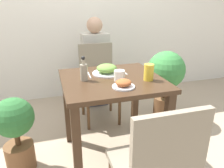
{
  "coord_description": "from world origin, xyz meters",
  "views": [
    {
      "loc": [
        -0.49,
        -1.62,
        1.34
      ],
      "look_at": [
        0.0,
        0.0,
        0.7
      ],
      "focal_mm": 35.0,
      "sensor_mm": 36.0,
      "label": 1
    }
  ],
  "objects": [
    {
      "name": "fork_utensil",
      "position": [
        -0.16,
        0.13,
        0.76
      ],
      "size": [
        0.02,
        0.17,
        0.0
      ],
      "rotation": [
        0.0,
        0.0,
        1.53
      ],
      "color": "silver",
      "rests_on": "dining_table"
    },
    {
      "name": "person_figure",
      "position": [
        0.11,
        1.11,
        0.58
      ],
      "size": [
        0.34,
        0.22,
        1.17
      ],
      "color": "#2D3347",
      "rests_on": "ground_plane"
    },
    {
      "name": "potted_plant_right",
      "position": [
        0.78,
        0.47,
        0.54
      ],
      "size": [
        0.42,
        0.42,
        0.83
      ],
      "color": "brown",
      "rests_on": "ground_plane"
    },
    {
      "name": "spoon_utensil",
      "position": [
        0.15,
        0.13,
        0.76
      ],
      "size": [
        0.02,
        0.16,
        0.0
      ],
      "rotation": [
        0.0,
        0.0,
        1.65
      ],
      "color": "silver",
      "rests_on": "dining_table"
    },
    {
      "name": "potted_plant_left",
      "position": [
        -0.79,
        0.04,
        0.38
      ],
      "size": [
        0.32,
        0.32,
        0.65
      ],
      "color": "brown",
      "rests_on": "ground_plane"
    },
    {
      "name": "chair_near",
      "position": [
        0.02,
        -0.78,
        0.5
      ],
      "size": [
        0.42,
        0.42,
        0.89
      ],
      "rotation": [
        0.0,
        0.0,
        3.14
      ],
      "color": "gray",
      "rests_on": "ground_plane"
    },
    {
      "name": "chair_far",
      "position": [
        0.05,
        0.74,
        0.5
      ],
      "size": [
        0.42,
        0.42,
        0.89
      ],
      "color": "gray",
      "rests_on": "ground_plane"
    },
    {
      "name": "food_plate",
      "position": [
        -0.01,
        0.13,
        0.79
      ],
      "size": [
        0.25,
        0.25,
        0.09
      ],
      "color": "white",
      "rests_on": "dining_table"
    },
    {
      "name": "ground_plane",
      "position": [
        0.0,
        0.0,
        0.0
      ],
      "size": [
        16.0,
        16.0,
        0.0
      ],
      "primitive_type": "plane",
      "color": "tan"
    },
    {
      "name": "wall_back",
      "position": [
        0.0,
        1.54,
        1.3
      ],
      "size": [
        8.0,
        0.05,
        2.6
      ],
      "color": "white",
      "rests_on": "ground_plane"
    },
    {
      "name": "juice_glass",
      "position": [
        0.27,
        -0.12,
        0.82
      ],
      "size": [
        0.08,
        0.08,
        0.13
      ],
      "color": "gold",
      "rests_on": "dining_table"
    },
    {
      "name": "dining_table",
      "position": [
        0.0,
        0.0,
        0.62
      ],
      "size": [
        0.81,
        0.77,
        0.75
      ],
      "color": "#3D2819",
      "rests_on": "ground_plane"
    },
    {
      "name": "drink_cup",
      "position": [
        0.04,
        -0.07,
        0.79
      ],
      "size": [
        0.09,
        0.09,
        0.08
      ],
      "color": "silver",
      "rests_on": "dining_table"
    },
    {
      "name": "side_plate",
      "position": [
        0.02,
        -0.22,
        0.78
      ],
      "size": [
        0.17,
        0.17,
        0.06
      ],
      "color": "white",
      "rests_on": "dining_table"
    },
    {
      "name": "sauce_bottle",
      "position": [
        -0.23,
        0.02,
        0.83
      ],
      "size": [
        0.06,
        0.06,
        0.2
      ],
      "color": "gray",
      "rests_on": "dining_table"
    }
  ]
}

